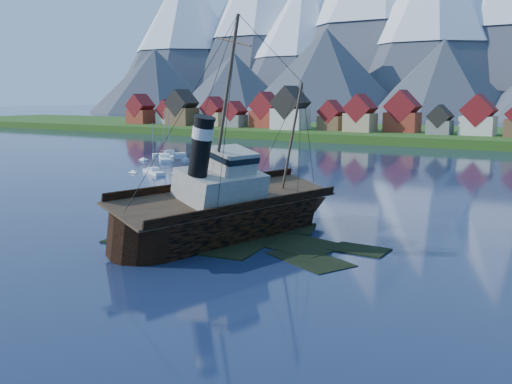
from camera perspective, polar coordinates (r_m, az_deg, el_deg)
The scene contains 9 objects.
ground at distance 65.67m, azimuth -3.65°, elevation -4.96°, with size 1400.00×1400.00×0.00m, color #172341.
shoal at distance 66.50m, azimuth -1.31°, elevation -5.07°, with size 31.71×21.24×1.14m.
shore_bank at distance 225.28m, azimuth 22.48°, elevation 4.74°, with size 600.00×80.00×3.20m, color #184313.
seawall at distance 188.03m, azimuth 20.52°, elevation 4.02°, with size 600.00×2.50×2.00m, color #3F3D38.
town at distance 215.66m, azimuth 13.06°, elevation 7.43°, with size 250.96×16.69×17.30m.
tugboat_wreck at distance 68.40m, azimuth -2.42°, elevation -1.49°, with size 7.83×33.74×26.74m.
sailboat_a at distance 148.35m, azimuth -9.10°, elevation 3.27°, with size 9.36×9.70×13.17m.
sailboat_b at distance 158.70m, azimuth -8.67°, elevation 3.70°, with size 7.30×8.39×12.96m.
sailboat_f at distance 123.27m, azimuth -10.17°, elevation 1.93°, with size 8.40×5.89×11.37m.
Camera 1 is at (37.10, -51.58, 16.61)m, focal length 40.00 mm.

